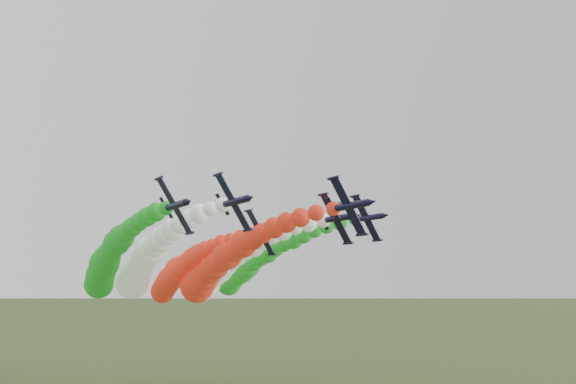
# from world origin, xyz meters

# --- Properties ---
(jet_lead) EXTENTS (15.16, 78.37, 19.67)m
(jet_lead) POSITION_xyz_m (7.75, 51.90, 29.89)
(jet_lead) COLOR black
(jet_lead) RESTS_ON ground
(jet_inner_left) EXTENTS (15.06, 78.26, 19.56)m
(jet_inner_left) POSITION_xyz_m (-5.16, 61.98, 30.79)
(jet_inner_left) COLOR black
(jet_inner_left) RESTS_ON ground
(jet_inner_right) EXTENTS (14.81, 78.02, 19.32)m
(jet_inner_right) POSITION_xyz_m (13.80, 61.85, 29.70)
(jet_inner_right) COLOR black
(jet_inner_right) RESTS_ON ground
(jet_outer_left) EXTENTS (14.59, 77.79, 19.09)m
(jet_outer_left) POSITION_xyz_m (-12.13, 65.86, 30.77)
(jet_outer_left) COLOR black
(jet_outer_left) RESTS_ON ground
(jet_outer_right) EXTENTS (14.58, 77.79, 19.09)m
(jet_outer_right) POSITION_xyz_m (23.79, 64.22, 31.25)
(jet_outer_right) COLOR black
(jet_outer_right) RESTS_ON ground
(jet_trail) EXTENTS (14.36, 77.57, 18.86)m
(jet_trail) POSITION_xyz_m (8.67, 76.30, 28.79)
(jet_trail) COLOR black
(jet_trail) RESTS_ON ground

